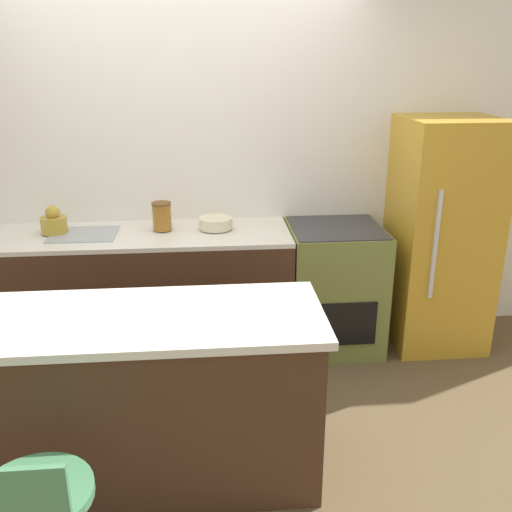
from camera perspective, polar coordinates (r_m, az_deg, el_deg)
The scene contains 9 objects.
ground_plane at distance 3.97m, azimuth -6.82°, elevation -11.56°, with size 14.00×14.00×0.00m, color brown.
wall_back at distance 4.16m, azimuth -7.33°, elevation 9.14°, with size 8.00×0.06×2.60m.
back_counter at distance 4.09m, azimuth -11.30°, elevation -3.76°, with size 2.06×0.64×0.90m.
kitchen_island at distance 2.95m, azimuth -11.60°, elevation -13.74°, with size 1.80×0.68×0.90m.
oven_range at distance 4.16m, azimuth 7.77°, elevation -3.10°, with size 0.66×0.65×0.90m.
refrigerator at distance 4.27m, azimuth 17.98°, elevation 1.99°, with size 0.64×0.67×1.65m.
kettle at distance 4.07m, azimuth -19.57°, elevation 3.21°, with size 0.17×0.17×0.19m.
mixing_bowl at distance 3.94m, azimuth -4.05°, elevation 3.32°, with size 0.23×0.23×0.08m.
canister_jar at distance 3.94m, azimuth -9.40°, elevation 3.96°, with size 0.13×0.13×0.19m.
Camera 1 is at (0.16, -3.39, 2.06)m, focal length 40.00 mm.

